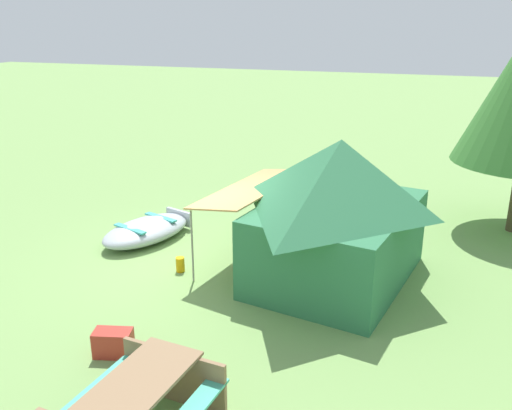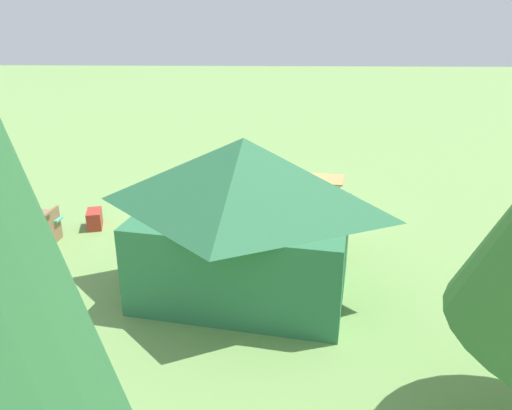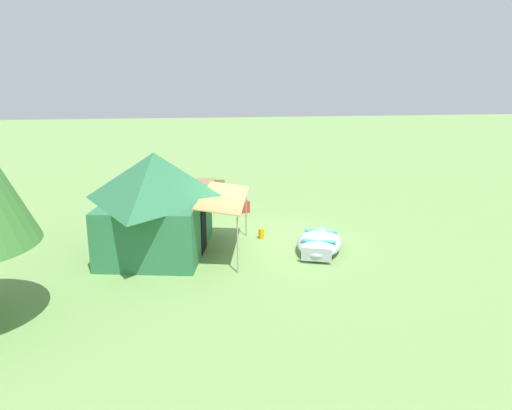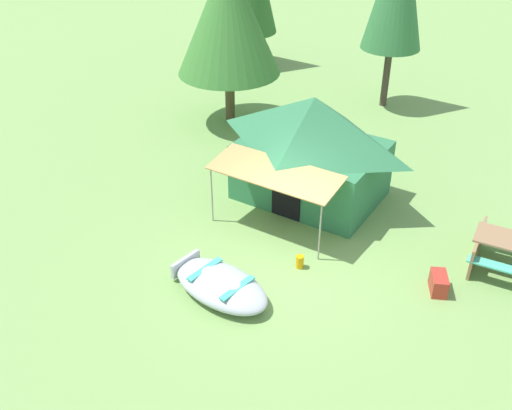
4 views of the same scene
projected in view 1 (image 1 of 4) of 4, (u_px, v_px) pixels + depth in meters
name	position (u px, v px, depth m)	size (l,w,h in m)	color
ground_plane	(192.00, 264.00, 10.97)	(80.00, 80.00, 0.00)	#759F54
beached_rowboat	(147.00, 230.00, 12.07)	(2.47, 1.83, 0.45)	#A7AFB7
canvas_cabin_tent	(338.00, 209.00, 9.94)	(4.03, 4.21, 2.66)	#2D7247
picnic_table	(138.00, 404.00, 6.29)	(1.85, 1.65, 0.77)	#8E6C4B
cooler_box	(113.00, 343.00, 7.97)	(0.55, 0.30, 0.39)	#AE3025
fuel_can	(180.00, 265.00, 10.60)	(0.17, 0.17, 0.29)	orange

